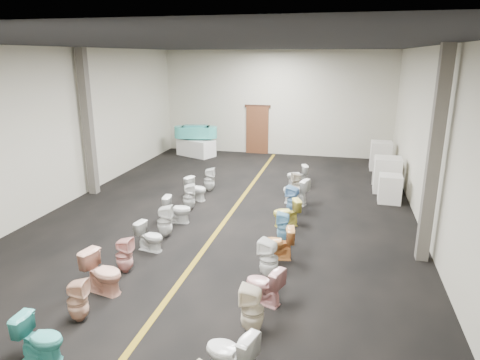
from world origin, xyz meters
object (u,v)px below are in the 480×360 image
(toilet_left_1, at_px, (78,300))
(toilet_right_10, at_px, (297,183))
(toilet_left_4, at_px, (150,237))
(toilet_left_7, at_px, (189,197))
(bathtub, at_px, (196,132))
(toilet_left_3, at_px, (124,255))
(toilet_right_3, at_px, (264,285))
(toilet_left_2, at_px, (103,272))
(toilet_left_5, at_px, (165,221))
(toilet_right_5, at_px, (278,243))
(toilet_right_11, at_px, (297,175))
(appliance_crate_b, at_px, (387,175))
(toilet_right_1, at_px, (230,354))
(toilet_right_4, at_px, (269,259))
(toilet_right_8, at_px, (293,200))
(appliance_crate_a, at_px, (390,189))
(toilet_left_8, at_px, (196,189))
(display_table, at_px, (196,148))
(toilet_right_2, at_px, (252,310))
(toilet_left_6, at_px, (178,209))
(toilet_left_0, at_px, (40,338))
(appliance_crate_c, at_px, (384,171))
(toilet_right_6, at_px, (284,227))
(appliance_crate_d, at_px, (381,156))
(toilet_right_7, at_px, (286,213))
(toilet_left_9, at_px, (209,179))
(toilet_right_9, at_px, (295,191))

(toilet_left_1, relative_size, toilet_right_10, 1.07)
(toilet_left_4, height_order, toilet_left_7, toilet_left_7)
(bathtub, bearing_deg, toilet_left_3, -89.45)
(toilet_right_3, distance_m, toilet_right_10, 6.40)
(toilet_right_3, bearing_deg, toilet_left_2, -63.10)
(toilet_left_5, relative_size, toilet_right_5, 1.10)
(toilet_right_10, relative_size, toilet_right_11, 1.00)
(toilet_left_1, distance_m, toilet_left_4, 2.76)
(appliance_crate_b, xyz_separation_m, toilet_left_3, (-5.64, -6.91, -0.19))
(toilet_right_1, distance_m, toilet_right_4, 2.84)
(toilet_right_8, bearing_deg, appliance_crate_a, 138.62)
(toilet_left_3, height_order, toilet_left_8, toilet_left_3)
(bathtub, xyz_separation_m, toilet_left_7, (2.07, -6.56, -0.69))
(toilet_left_4, xyz_separation_m, toilet_right_8, (2.87, 3.07, 0.07))
(toilet_right_10, bearing_deg, display_table, -153.73)
(bathtub, bearing_deg, toilet_right_8, -61.92)
(toilet_right_2, bearing_deg, toilet_right_1, -5.37)
(toilet_left_6, bearing_deg, toilet_left_7, -3.50)
(toilet_left_0, bearing_deg, appliance_crate_c, -28.35)
(toilet_right_11, bearing_deg, toilet_right_8, -16.00)
(appliance_crate_a, bearing_deg, toilet_left_2, -130.42)
(toilet_left_7, distance_m, toilet_right_6, 3.32)
(appliance_crate_d, height_order, toilet_right_1, appliance_crate_d)
(toilet_left_3, height_order, toilet_left_4, toilet_left_3)
(bathtub, distance_m, toilet_right_11, 5.96)
(toilet_left_7, height_order, toilet_right_3, toilet_left_7)
(toilet_left_0, height_order, toilet_left_4, toilet_left_0)
(toilet_right_1, relative_size, toilet_right_7, 1.07)
(toilet_right_3, bearing_deg, toilet_right_7, -158.23)
(toilet_right_6, bearing_deg, display_table, -151.05)
(toilet_left_1, height_order, toilet_right_7, toilet_left_1)
(toilet_right_6, relative_size, toilet_right_8, 0.91)
(toilet_right_11, bearing_deg, appliance_crate_b, 69.75)
(appliance_crate_b, height_order, toilet_left_5, appliance_crate_b)
(toilet_left_2, bearing_deg, display_table, 22.78)
(toilet_right_4, bearing_deg, toilet_left_6, -114.19)
(appliance_crate_d, bearing_deg, toilet_left_1, -115.89)
(toilet_left_2, distance_m, toilet_right_3, 2.99)
(appliance_crate_d, xyz_separation_m, toilet_right_7, (-2.77, -6.54, -0.19))
(toilet_left_3, bearing_deg, toilet_left_8, -0.25)
(appliance_crate_c, relative_size, toilet_right_2, 1.06)
(toilet_left_0, height_order, toilet_left_9, toilet_left_9)
(toilet_right_9, bearing_deg, bathtub, -118.42)
(toilet_left_0, height_order, toilet_left_6, toilet_left_6)
(toilet_left_2, relative_size, toilet_left_3, 1.07)
(toilet_left_5, xyz_separation_m, toilet_right_1, (2.76, -4.24, -0.02))
(appliance_crate_a, xyz_separation_m, toilet_left_1, (-5.57, -7.53, -0.05))
(appliance_crate_d, relative_size, toilet_left_2, 1.36)
(toilet_left_4, height_order, toilet_right_9, toilet_right_9)
(appliance_crate_b, bearing_deg, toilet_left_4, -133.62)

